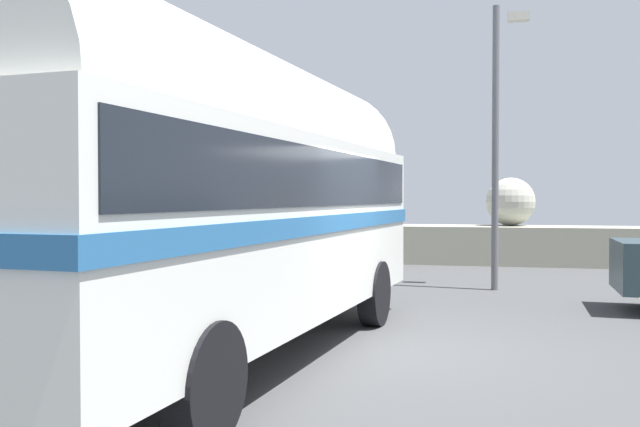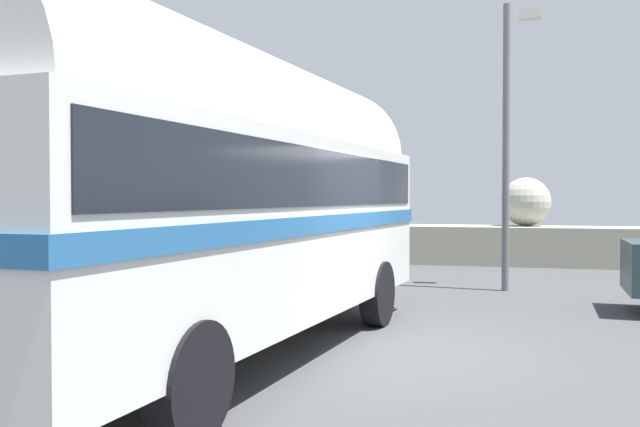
# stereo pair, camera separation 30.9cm
# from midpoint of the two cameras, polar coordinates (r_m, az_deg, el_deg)

# --- Properties ---
(ground) EXTENTS (32.00, 26.00, 0.02)m
(ground) POSITION_cam_midpoint_polar(r_m,az_deg,el_deg) (8.89, 3.17, -11.12)
(ground) COLOR #3D3E3F
(breakwater) EXTENTS (31.36, 2.01, 2.49)m
(breakwater) POSITION_cam_midpoint_polar(r_m,az_deg,el_deg) (20.48, 8.41, -1.99)
(breakwater) COLOR gray
(breakwater) RESTS_ON ground
(vintage_coach) EXTENTS (3.36, 8.80, 3.70)m
(vintage_coach) POSITION_cam_midpoint_polar(r_m,az_deg,el_deg) (8.23, -8.66, 2.17)
(vintage_coach) COLOR black
(vintage_coach) RESTS_ON ground
(second_coach) EXTENTS (3.19, 8.77, 3.70)m
(second_coach) POSITION_cam_midpoint_polar(r_m,az_deg,el_deg) (11.60, -25.58, 1.82)
(second_coach) COLOR black
(second_coach) RESTS_ON ground
(lamp_post) EXTENTS (0.76, 0.78, 5.83)m
(lamp_post) POSITION_cam_midpoint_polar(r_m,az_deg,el_deg) (14.72, 13.95, 6.73)
(lamp_post) COLOR #5B5B60
(lamp_post) RESTS_ON ground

